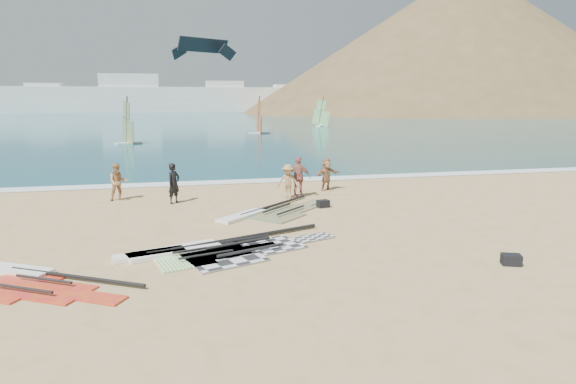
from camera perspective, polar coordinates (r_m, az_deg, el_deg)
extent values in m
plane|color=tan|center=(15.11, 5.65, -6.48)|extent=(300.00, 300.00, 0.00)
cube|color=#0C4557|center=(145.82, -10.79, 9.10)|extent=(300.00, 240.00, 0.06)
cube|color=white|center=(26.76, -2.51, 1.29)|extent=(300.00, 1.20, 0.04)
cube|color=white|center=(164.41, -18.14, 10.36)|extent=(160.00, 8.00, 8.00)
cube|color=white|center=(168.61, -26.75, 9.91)|extent=(10.00, 7.00, 9.00)
cube|color=white|center=(164.41, -18.18, 11.06)|extent=(18.00, 7.00, 12.00)
cube|color=white|center=(164.32, -7.50, 11.16)|extent=(12.00, 7.00, 10.00)
cube|color=white|center=(168.38, 1.17, 11.07)|extent=(16.00, 7.00, 9.00)
cube|color=white|center=(174.17, 7.70, 11.31)|extent=(10.00, 7.00, 11.00)
cone|color=brown|center=(169.35, 19.73, 8.90)|extent=(143.00, 143.00, 45.00)
cone|color=brown|center=(197.85, 26.90, 8.58)|extent=(70.00, 70.00, 28.00)
cube|color=#272729|center=(14.31, -8.01, -7.47)|extent=(2.72, 2.86, 0.04)
cube|color=#272729|center=(15.12, -1.67, -6.34)|extent=(2.01, 1.95, 0.04)
cube|color=#272729|center=(15.90, 2.94, -5.47)|extent=(1.52, 1.12, 0.04)
cylinder|color=black|center=(15.79, -4.68, -5.31)|extent=(4.97, 1.94, 0.13)
cylinder|color=black|center=(14.94, -5.87, -6.05)|extent=(2.07, 0.84, 0.09)
cylinder|color=black|center=(14.26, -4.40, -6.86)|extent=(2.07, 0.84, 0.09)
cube|color=white|center=(14.85, -13.32, -6.81)|extent=(2.83, 1.65, 0.12)
cube|color=#67CD31|center=(14.17, -12.34, -7.81)|extent=(1.94, 2.06, 0.04)
cube|color=#67CD31|center=(14.57, -7.15, -7.10)|extent=(1.45, 1.39, 0.04)
cube|color=#67CD31|center=(14.98, -3.17, -6.52)|extent=(1.12, 0.77, 0.04)
cylinder|color=black|center=(15.15, -9.12, -6.12)|extent=(3.80, 1.16, 0.09)
cylinder|color=black|center=(14.56, -10.42, -6.64)|extent=(1.58, 0.51, 0.07)
cylinder|color=black|center=(14.02, -9.66, -7.31)|extent=(1.58, 0.51, 0.07)
cube|color=white|center=(14.70, -16.08, -7.14)|extent=(2.12, 1.09, 0.12)
cube|color=orange|center=(18.84, -1.70, -2.82)|extent=(2.62, 2.63, 0.04)
cube|color=orange|center=(20.09, 0.94, -1.94)|extent=(1.87, 1.86, 0.04)
cube|color=orange|center=(21.14, 2.84, -1.30)|extent=(1.26, 1.23, 0.04)
cylinder|color=black|center=(20.33, -1.59, -1.55)|extent=(3.36, 3.15, 0.11)
cylinder|color=black|center=(19.54, -1.33, -1.89)|extent=(1.41, 1.33, 0.08)
cylinder|color=black|center=(19.16, 0.34, -2.15)|extent=(1.41, 1.33, 0.08)
cube|color=white|center=(18.69, -5.47, -2.86)|extent=(2.15, 2.07, 0.12)
cube|color=red|center=(13.74, -29.70, -9.66)|extent=(2.25, 2.32, 0.04)
cube|color=red|center=(12.79, -25.28, -10.76)|extent=(1.64, 1.61, 0.04)
cube|color=red|center=(12.08, -21.16, -11.71)|extent=(1.18, 0.98, 0.04)
cylinder|color=black|center=(13.47, -23.87, -9.17)|extent=(3.58, 2.09, 0.10)
cylinder|color=black|center=(13.47, -26.97, -9.17)|extent=(1.49, 0.89, 0.07)
cylinder|color=black|center=(13.07, -28.86, -9.96)|extent=(1.49, 0.89, 0.07)
cube|color=white|center=(14.79, -29.61, -8.07)|extent=(2.12, 1.54, 0.12)
cube|color=black|center=(20.37, 4.18, -1.40)|extent=(0.55, 0.44, 0.31)
cube|color=black|center=(14.78, 24.94, -7.29)|extent=(0.60, 0.51, 0.30)
imported|color=black|center=(21.55, -13.38, 1.00)|extent=(0.75, 0.76, 1.77)
imported|color=tan|center=(22.85, -19.51, 1.12)|extent=(0.95, 0.82, 1.69)
imported|color=#A67E52|center=(21.96, 0.00, 1.25)|extent=(1.15, 0.85, 1.59)
imported|color=#AD665A|center=(22.23, 1.28, 1.78)|extent=(1.21, 0.89, 1.91)
imported|color=#AA7650|center=(24.01, 4.58, 2.10)|extent=(1.57, 1.05, 1.62)
cube|color=white|center=(50.87, -18.38, 5.51)|extent=(2.67, 1.84, 0.15)
cube|color=orange|center=(50.78, -18.47, 6.94)|extent=(1.48, 2.89, 2.84)
cube|color=orange|center=(50.69, -18.60, 9.14)|extent=(0.85, 1.64, 1.98)
cylinder|color=black|center=(50.72, -18.54, 8.16)|extent=(0.50, 0.85, 4.51)
cube|color=white|center=(62.82, -3.43, 7.01)|extent=(2.70, 0.92, 0.16)
cube|color=red|center=(62.74, -3.44, 8.19)|extent=(0.24, 3.26, 2.90)
cube|color=red|center=(62.67, -3.46, 10.01)|extent=(0.16, 1.84, 2.01)
cylinder|color=black|center=(62.69, -3.45, 9.20)|extent=(0.16, 0.92, 4.60)
cube|color=white|center=(79.32, 3.92, 7.85)|extent=(2.19, 2.52, 0.15)
cube|color=#38B015|center=(79.26, 3.93, 8.76)|extent=(2.56, 2.00, 2.84)
cube|color=#38B015|center=(79.21, 3.95, 10.17)|extent=(1.46, 1.15, 1.97)
cylinder|color=black|center=(79.23, 3.94, 9.54)|extent=(0.78, 0.63, 4.50)
cube|color=black|center=(55.18, -10.00, 16.77)|extent=(5.63, 3.68, 1.47)
cube|color=black|center=(53.77, -12.40, 16.09)|extent=(1.61, 1.56, 1.86)
cube|color=black|center=(56.54, -7.68, 15.98)|extent=(2.06, 1.05, 1.86)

